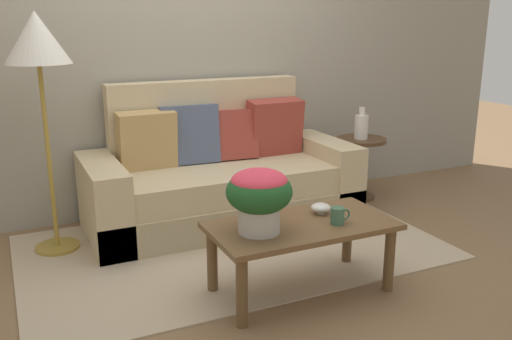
{
  "coord_description": "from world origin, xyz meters",
  "views": [
    {
      "loc": [
        -1.35,
        -3.16,
        1.52
      ],
      "look_at": [
        0.12,
        -0.03,
        0.57
      ],
      "focal_mm": 38.88,
      "sensor_mm": 36.0,
      "label": 1
    }
  ],
  "objects": [
    {
      "name": "side_table",
      "position": [
        1.43,
        0.63,
        0.37
      ],
      "size": [
        0.42,
        0.42,
        0.53
      ],
      "color": "#4C331E",
      "rests_on": "ground"
    },
    {
      "name": "wall_back",
      "position": [
        0.0,
        1.11,
        1.44
      ],
      "size": [
        6.4,
        0.12,
        2.88
      ],
      "primitive_type": "cube",
      "color": "gray",
      "rests_on": "ground"
    },
    {
      "name": "area_rug",
      "position": [
        0.0,
        0.1,
        0.01
      ],
      "size": [
        2.76,
        1.69,
        0.01
      ],
      "primitive_type": "cube",
      "color": "tan",
      "rests_on": "ground"
    },
    {
      "name": "table_vase",
      "position": [
        1.41,
        0.62,
        0.64
      ],
      "size": [
        0.11,
        0.11,
        0.27
      ],
      "color": "silver",
      "rests_on": "side_table"
    },
    {
      "name": "floor_lamp",
      "position": [
        -1.08,
        0.57,
        1.33
      ],
      "size": [
        0.41,
        0.41,
        1.57
      ],
      "color": "olive",
      "rests_on": "ground"
    },
    {
      "name": "couch",
      "position": [
        0.13,
        0.65,
        0.33
      ],
      "size": [
        2.02,
        0.87,
        1.05
      ],
      "color": "tan",
      "rests_on": "ground"
    },
    {
      "name": "coffee_mug",
      "position": [
        0.29,
        -0.74,
        0.46
      ],
      "size": [
        0.12,
        0.08,
        0.1
      ],
      "color": "#3D664C",
      "rests_on": "coffee_table"
    },
    {
      "name": "coffee_table",
      "position": [
        0.12,
        -0.64,
        0.35
      ],
      "size": [
        1.04,
        0.54,
        0.41
      ],
      "color": "brown",
      "rests_on": "ground"
    },
    {
      "name": "potted_plant",
      "position": [
        -0.16,
        -0.66,
        0.63
      ],
      "size": [
        0.35,
        0.35,
        0.35
      ],
      "color": "#B7B2A8",
      "rests_on": "coffee_table"
    },
    {
      "name": "ground_plane",
      "position": [
        0.0,
        0.0,
        0.0
      ],
      "size": [
        14.0,
        14.0,
        0.0
      ],
      "primitive_type": "plane",
      "color": "brown"
    },
    {
      "name": "snack_bowl",
      "position": [
        0.3,
        -0.55,
        0.45
      ],
      "size": [
        0.12,
        0.12,
        0.06
      ],
      "color": "silver",
      "rests_on": "coffee_table"
    }
  ]
}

